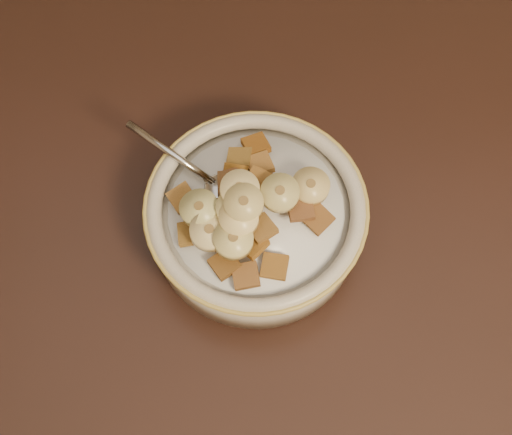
{
  "coord_description": "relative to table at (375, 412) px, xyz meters",
  "views": [
    {
      "loc": [
        -0.09,
        -0.11,
        1.32
      ],
      "look_at": [
        -0.11,
        0.14,
        0.78
      ],
      "focal_mm": 50.0,
      "sensor_mm": 36.0,
      "label": 1
    }
  ],
  "objects": [
    {
      "name": "cereal_square_13",
      "position": [
        -0.17,
        0.14,
        0.07
      ],
      "size": [
        0.03,
        0.03,
        0.01
      ],
      "primitive_type": "cube",
      "rotation": [
        0.07,
        -0.15,
        0.67
      ],
      "color": "#9D652E",
      "rests_on": "milk"
    },
    {
      "name": "cereal_square_12",
      "position": [
        -0.13,
        0.16,
        0.08
      ],
      "size": [
        0.02,
        0.02,
        0.01
      ],
      "primitive_type": "cube",
      "rotation": [
        -0.17,
        -0.11,
        3.11
      ],
      "color": "brown",
      "rests_on": "milk"
    },
    {
      "name": "cereal_square_17",
      "position": [
        -0.09,
        0.15,
        0.08
      ],
      "size": [
        0.03,
        0.03,
        0.01
      ],
      "primitive_type": "cube",
      "rotation": [
        -0.15,
        0.06,
        1.04
      ],
      "color": "brown",
      "rests_on": "milk"
    },
    {
      "name": "cereal_square_5",
      "position": [
        -0.11,
        0.11,
        0.07
      ],
      "size": [
        0.03,
        0.03,
        0.01
      ],
      "primitive_type": "cube",
      "rotation": [
        -0.21,
        0.01,
        0.92
      ],
      "color": "#93611B",
      "rests_on": "milk"
    },
    {
      "name": "cereal_square_7",
      "position": [
        -0.13,
        0.15,
        0.08
      ],
      "size": [
        0.02,
        0.02,
        0.01
      ],
      "primitive_type": "cube",
      "rotation": [
        0.07,
        -0.17,
        1.7
      ],
      "color": "brown",
      "rests_on": "milk"
    },
    {
      "name": "cereal_square_8",
      "position": [
        -0.14,
        0.11,
        0.08
      ],
      "size": [
        0.03,
        0.03,
        0.01
      ],
      "primitive_type": "cube",
      "rotation": [
        -0.13,
        -0.14,
        2.11
      ],
      "color": "brown",
      "rests_on": "milk"
    },
    {
      "name": "banana_slice_5",
      "position": [
        -0.14,
        0.11,
        0.09
      ],
      "size": [
        0.04,
        0.04,
        0.01
      ],
      "primitive_type": "cylinder",
      "rotation": [
        0.04,
        -0.01,
        1.42
      ],
      "color": "#DECA87",
      "rests_on": "milk"
    },
    {
      "name": "cereal_square_11",
      "position": [
        -0.06,
        0.13,
        0.07
      ],
      "size": [
        0.03,
        0.03,
        0.01
      ],
      "primitive_type": "cube",
      "rotation": [
        0.17,
        -0.15,
        0.87
      ],
      "color": "brown",
      "rests_on": "milk"
    },
    {
      "name": "cereal_square_1",
      "position": [
        -0.1,
        0.12,
        0.08
      ],
      "size": [
        0.03,
        0.03,
        0.01
      ],
      "primitive_type": "cube",
      "rotation": [
        -0.11,
        0.01,
        0.7
      ],
      "color": "#986635",
      "rests_on": "milk"
    },
    {
      "name": "banana_slice_3",
      "position": [
        -0.13,
        0.13,
        0.09
      ],
      "size": [
        0.04,
        0.04,
        0.01
      ],
      "primitive_type": "cylinder",
      "rotation": [
        0.04,
        0.03,
        1.18
      ],
      "color": "#EBD389",
      "rests_on": "milk"
    },
    {
      "name": "cereal_square_3",
      "position": [
        -0.08,
        0.14,
        0.08
      ],
      "size": [
        0.02,
        0.02,
        0.01
      ],
      "primitive_type": "cube",
      "rotation": [
        0.06,
        -0.0,
        1.81
      ],
      "color": "brown",
      "rests_on": "milk"
    },
    {
      "name": "cereal_square_16",
      "position": [
        -0.16,
        0.11,
        0.07
      ],
      "size": [
        0.02,
        0.02,
        0.01
      ],
      "primitive_type": "cube",
      "rotation": [
        -0.14,
        0.11,
        1.79
      ],
      "color": "olive",
      "rests_on": "milk"
    },
    {
      "name": "banana_slice_1",
      "position": [
        -0.12,
        0.14,
        0.1
      ],
      "size": [
        0.03,
        0.03,
        0.02
      ],
      "primitive_type": "cylinder",
      "rotation": [
        0.14,
        0.08,
        0.07
      ],
      "color": "#DEC579",
      "rests_on": "milk"
    },
    {
      "name": "cereal_square_14",
      "position": [
        -0.11,
        0.08,
        0.07
      ],
      "size": [
        0.03,
        0.02,
        0.01
      ],
      "primitive_type": "cube",
      "rotation": [
        -0.12,
        -0.05,
        1.84
      ],
      "color": "brown",
      "rests_on": "milk"
    },
    {
      "name": "cereal_square_15",
      "position": [
        -0.09,
        0.09,
        0.07
      ],
      "size": [
        0.02,
        0.02,
        0.01
      ],
      "primitive_type": "cube",
      "rotation": [
        -0.13,
        -0.13,
        1.49
      ],
      "color": "#9C5D1D",
      "rests_on": "milk"
    },
    {
      "name": "cereal_square_9",
      "position": [
        -0.13,
        0.15,
        0.08
      ],
      "size": [
        0.02,
        0.02,
        0.01
      ],
      "primitive_type": "cube",
      "rotation": [
        -0.18,
        0.09,
        1.55
      ],
      "color": "#915C19",
      "rests_on": "milk"
    },
    {
      "name": "banana_slice_2",
      "position": [
        -0.12,
        0.1,
        0.09
      ],
      "size": [
        0.04,
        0.04,
        0.01
      ],
      "primitive_type": "cylinder",
      "rotation": [
        -0.01,
        0.02,
        0.63
      ],
      "color": "#D8C37E",
      "rests_on": "milk"
    },
    {
      "name": "banana_slice_4",
      "position": [
        -0.12,
        0.12,
        0.09
      ],
      "size": [
        0.04,
        0.04,
        0.01
      ],
      "primitive_type": "cylinder",
      "rotation": [
        -0.0,
        -0.08,
        1.14
      ],
      "color": "#FFDA88",
      "rests_on": "milk"
    },
    {
      "name": "table",
      "position": [
        0.0,
        0.0,
        0.0
      ],
      "size": [
        1.43,
        0.95,
        0.04
      ],
      "primitive_type": "cube",
      "rotation": [
        0.0,
        0.0,
        -0.03
      ],
      "color": "black",
      "rests_on": "floor"
    },
    {
      "name": "spoon",
      "position": [
        -0.14,
        0.15,
        0.07
      ],
      "size": [
        0.05,
        0.05,
        0.01
      ],
      "primitive_type": "ellipsoid",
      "rotation": [
        0.0,
        0.0,
        4.23
      ],
      "color": "#B7B9BC",
      "rests_on": "cereal_bowl"
    },
    {
      "name": "cereal_square_10",
      "position": [
        -0.13,
        0.16,
        0.08
      ],
      "size": [
        0.03,
        0.03,
        0.01
      ],
      "primitive_type": "cube",
      "rotation": [
        0.18,
        -0.04,
        2.04
      ],
      "color": "brown",
      "rests_on": "milk"
    },
    {
      "name": "cereal_square_2",
      "position": [
        -0.11,
        0.18,
        0.07
      ],
      "size": [
        0.03,
        0.03,
        0.01
      ],
      "primitive_type": "cube",
      "rotation": [
        -0.14,
        -0.04,
        0.44
      ],
      "color": "olive",
      "rests_on": "milk"
    },
    {
      "name": "banana_slice_8",
      "position": [
        -0.15,
        0.13,
        0.09
      ],
      "size": [
        0.04,
        0.04,
        0.01
      ],
      "primitive_type": "cylinder",
      "rotation": [
        -0.12,
        -0.08,
        0.86
      ],
      "color": "#CBC380",
      "rests_on": "milk"
    },
    {
      "name": "banana_slice_6",
      "position": [
        -0.07,
        0.16,
        0.08
      ],
      "size": [
        0.04,
        0.04,
        0.01
      ],
      "primitive_type": "cylinder",
      "rotation": [
        0.05,
        -0.03,
        1.02
      ],
      "color": "tan",
      "rests_on": "milk"
    },
    {
      "name": "cereal_square_4",
      "position": [
        -0.13,
        0.09,
        0.07
      ],
      "size": [
        0.03,
        0.03,
        0.01
      ],
      "primitive_type": "cube",
      "rotation": [
        -0.02,
        -0.04,
        0.71
      ],
      "color": "brown",
      "rests_on": "milk"
    },
    {
      "name": "cereal_square_6",
      "position": [
        -0.11,
        0.16,
        0.08
      ],
      "size": [
        0.03,
        0.03,
        0.01
      ],
      "primitive_type": "cube",
      "rotation": [
        -0.2,
        0.08,
        2.72
      ],
      "color": "brown",
      "rests_on": "milk"
    },
    {
      "name": "cereal_square_19",
      "position": [
        -0.12,
        0.2,
        0.07
      ],
      "size": [
        0.03,
        0.03,
        0.01
      ],
      "primitive_type": "cube",
      "rotation": [
        0.06,
        0.18,
        2.08
      ],
      "color": "brown",
      "rests_on": "milk"
    },
    {
      "name": "cereal_square_18",
      "position": [
        -0.13,
        0.18,
        0.07
      ],
      "size": [
        0.02,
        0.02,
        0.01
      ],
      "primitive_type": "cube",
      "rotation": [
        -0.17,
        -0.16,
        0.01
      ],
      "color": "olive",
      "rests_on": "milk"
    },
    {
      "name": "cereal_bowl",
      "position": [
        -0.11,
        0.14,
        0.04
      ],
      "size": [
        0.18,
        0.18,
        0.04
      ],
      "primitive_type": "cylinder",
      "color": "beige",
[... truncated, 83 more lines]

